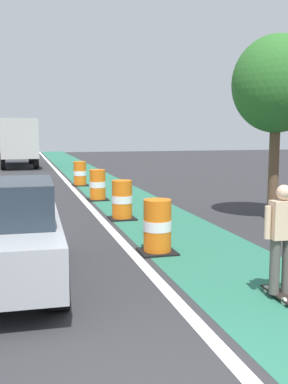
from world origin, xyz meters
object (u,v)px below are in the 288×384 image
Objects in this scene: street_tree_sidewalk at (277,85)px; traffic_barrel_back at (98,185)px; traffic_barrel_mid at (122,200)px; traffic_barrel_front at (157,227)px; parked_sedan_nearest at (1,234)px; skateboarder_on_lane at (282,238)px; delivery_truck_down_block at (17,140)px; traffic_barrel_far at (80,174)px.

traffic_barrel_back is at bearing 130.04° from street_tree_sidewalk.
street_tree_sidewalk is (4.00, -1.17, 3.14)m from traffic_barrel_mid.
traffic_barrel_front is at bearing -91.22° from traffic_barrel_mid.
parked_sedan_nearest reaches higher than traffic_barrel_front.
skateboarder_on_lane is 1.55× the size of traffic_barrel_back.
traffic_barrel_back is 16.89m from delivery_truck_down_block.
traffic_barrel_front is at bearing 22.84° from parked_sedan_nearest.
street_tree_sidewalk reaches higher than traffic_barrel_far.
traffic_barrel_front is 7.35m from traffic_barrel_back.
traffic_barrel_mid is 1.00× the size of traffic_barrel_far.
traffic_barrel_mid is at bearing -81.96° from delivery_truck_down_block.
traffic_barrel_far is (2.89, 13.08, -0.30)m from parked_sedan_nearest.
traffic_barrel_front is at bearing -89.69° from traffic_barrel_far.
delivery_truck_down_block is 1.54× the size of street_tree_sidewalk.
traffic_barrel_far is (-0.06, 11.84, 0.00)m from traffic_barrel_front.
skateboarder_on_lane is at bearing -84.36° from traffic_barrel_back.
parked_sedan_nearest is 0.83× the size of street_tree_sidewalk.
traffic_barrel_front is 5.72m from street_tree_sidewalk.
street_tree_sidewalk is (6.87, -21.46, 1.82)m from delivery_truck_down_block.
traffic_barrel_front is at bearing -89.99° from traffic_barrel_back.
street_tree_sidewalk reaches higher than traffic_barrel_back.
skateboarder_on_lane is 0.41× the size of parked_sedan_nearest.
traffic_barrel_mid is at bearing 88.78° from traffic_barrel_front.
traffic_barrel_far is at bearing 90.80° from traffic_barrel_back.
traffic_barrel_front is (-1.01, 2.90, -0.38)m from skateboarder_on_lane.
traffic_barrel_mid is at bearing 58.25° from parked_sedan_nearest.
traffic_barrel_far is at bearing -77.32° from delivery_truck_down_block.
traffic_barrel_far is at bearing 90.99° from traffic_barrel_mid.
delivery_truck_down_block reaches higher than traffic_barrel_front.
traffic_barrel_mid is 0.14× the size of delivery_truck_down_block.
skateboarder_on_lane reaches higher than traffic_barrel_back.
traffic_barrel_front is 3.66m from traffic_barrel_mid.
traffic_barrel_back is (2.96, 8.59, -0.30)m from parked_sedan_nearest.
skateboarder_on_lane reaches higher than traffic_barrel_front.
delivery_truck_down_block is (-2.87, 20.30, 1.31)m from traffic_barrel_mid.
street_tree_sidewalk is at bearing -72.25° from delivery_truck_down_block.
skateboarder_on_lane is 4.30m from parked_sedan_nearest.
parked_sedan_nearest is 9.09m from traffic_barrel_back.
parked_sedan_nearest is 3.22m from traffic_barrel_front.
street_tree_sidewalk is (3.07, 5.39, 2.76)m from skateboarder_on_lane.
delivery_truck_down_block is at bearing 96.64° from traffic_barrel_front.
street_tree_sidewalk is at bearing 27.97° from parked_sedan_nearest.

